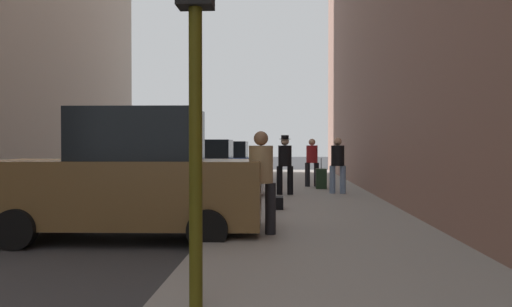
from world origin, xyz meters
TOP-DOWN VIEW (x-y plane):
  - ground_plane at (0.00, 0.00)m, footprint 120.00×120.00m
  - sidewalk at (6.00, 0.00)m, footprint 4.00×40.00m
  - parked_bronze_suv at (2.65, -1.72)m, footprint 4.65×2.16m
  - parked_silver_sedan at (2.65, 4.49)m, footprint 4.23×2.11m
  - parked_blue_sedan at (2.65, 11.05)m, footprint 4.20×2.06m
  - fire_hydrant at (4.45, 6.85)m, footprint 0.42×0.22m
  - traffic_light at (4.50, -5.77)m, footprint 0.32×0.32m
  - pedestrian_in_red_jacket at (6.32, 7.70)m, footprint 0.50×0.40m
  - pedestrian_in_tan_coat at (4.92, -1.94)m, footprint 0.52×0.44m
  - pedestrian_in_jeans at (6.96, 5.15)m, footprint 0.53×0.49m
  - pedestrian_with_fedora at (5.34, 4.71)m, footprint 0.52×0.44m
  - rolling_suitcase at (6.59, 6.93)m, footprint 0.38×0.57m
  - duffel_bag at (5.13, 1.37)m, footprint 0.32×0.44m

SIDE VIEW (x-z plane):
  - ground_plane at x=0.00m, z-range 0.00..0.00m
  - sidewalk at x=6.00m, z-range 0.00..0.15m
  - duffel_bag at x=5.13m, z-range 0.15..0.43m
  - rolling_suitcase at x=6.59m, z-range -0.03..1.01m
  - fire_hydrant at x=4.45m, z-range 0.15..0.85m
  - parked_silver_sedan at x=2.65m, z-range -0.05..1.74m
  - parked_blue_sedan at x=2.65m, z-range -0.05..1.74m
  - parked_bronze_suv at x=2.65m, z-range -0.09..2.16m
  - pedestrian_in_red_jacket at x=6.32m, z-range 0.25..1.96m
  - pedestrian_in_tan_coat at x=4.92m, z-range 0.25..1.96m
  - pedestrian_in_jeans at x=6.96m, z-range 0.25..1.96m
  - pedestrian_with_fedora at x=5.34m, z-range 0.25..2.02m
  - traffic_light at x=4.50m, z-range 0.96..4.56m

